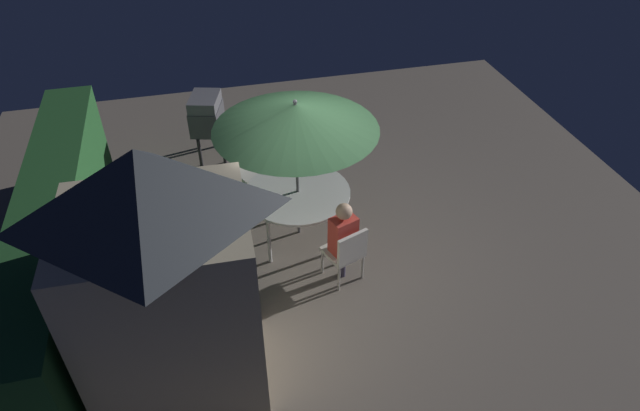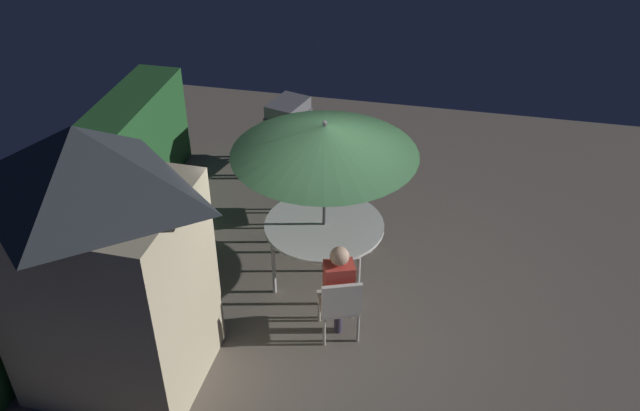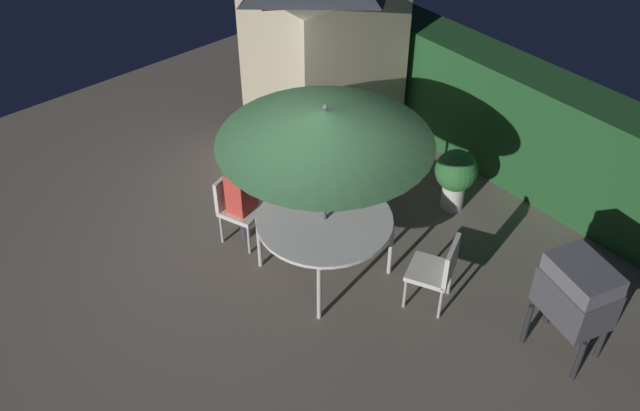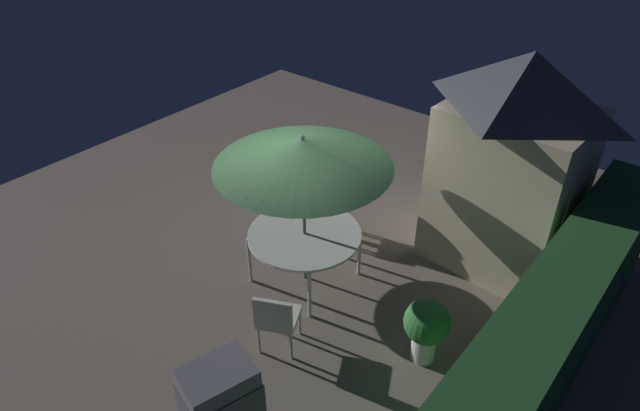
% 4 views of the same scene
% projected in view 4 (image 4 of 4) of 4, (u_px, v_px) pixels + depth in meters
% --- Properties ---
extents(ground_plane, '(11.00, 11.00, 0.00)m').
position_uv_depth(ground_plane, '(302.00, 259.00, 8.28)').
color(ground_plane, '#6B6056').
extents(hedge_backdrop, '(5.65, 0.71, 1.59)m').
position_uv_depth(hedge_backdrop, '(548.00, 335.00, 6.00)').
color(hedge_backdrop, '#1E4C23').
rests_on(hedge_backdrop, ground).
extents(garden_shed, '(1.64, 1.94, 3.10)m').
position_uv_depth(garden_shed, '(512.00, 163.00, 7.47)').
color(garden_shed, '#C6B793').
rests_on(garden_shed, ground).
extents(patio_table, '(1.54, 1.54, 0.78)m').
position_uv_depth(patio_table, '(305.00, 236.00, 7.54)').
color(patio_table, white).
rests_on(patio_table, ground).
extents(patio_umbrella, '(2.26, 2.26, 2.26)m').
position_uv_depth(patio_umbrella, '(303.00, 153.00, 6.82)').
color(patio_umbrella, '#4C4C51').
rests_on(patio_umbrella, ground).
extents(bbq_grill, '(0.81, 0.67, 1.20)m').
position_uv_depth(bbq_grill, '(220.00, 396.00, 5.30)').
color(bbq_grill, '#47474C').
rests_on(bbq_grill, ground).
extents(chair_near_shed, '(0.60, 0.59, 0.90)m').
position_uv_depth(chair_near_shed, '(332.00, 202.00, 8.60)').
color(chair_near_shed, silver).
rests_on(chair_near_shed, ground).
extents(chair_far_side, '(0.62, 0.62, 0.90)m').
position_uv_depth(chair_far_side, '(277.00, 318.00, 6.58)').
color(chair_far_side, silver).
rests_on(chair_far_side, ground).
extents(potted_plant_by_shed, '(0.54, 0.54, 0.86)m').
position_uv_depth(potted_plant_by_shed, '(426.00, 326.00, 6.47)').
color(potted_plant_by_shed, silver).
rests_on(potted_plant_by_shed, ground).
extents(person_in_red, '(0.34, 0.40, 1.26)m').
position_uv_depth(person_in_red, '(331.00, 190.00, 8.39)').
color(person_in_red, '#CC3D33').
rests_on(person_in_red, ground).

